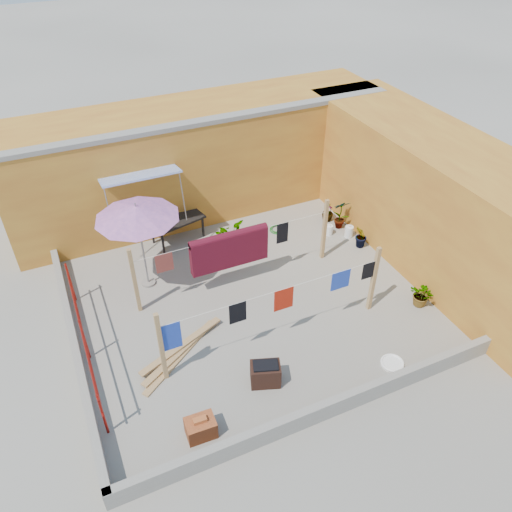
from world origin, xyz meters
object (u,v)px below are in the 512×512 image
object	(u,v)px
outdoor_table	(177,221)
brazier	(265,374)
patio_umbrella	(137,213)
water_jug_b	(329,230)
brick_stack	(201,428)
water_jug_a	(349,231)
green_hose	(278,229)
white_basin	(392,363)
plant_back_a	(229,236)

from	to	relation	value
outdoor_table	brazier	bearing A→B (deg)	-89.02
patio_umbrella	outdoor_table	distance (m)	2.51
patio_umbrella	water_jug_b	size ratio (longest dim) A/B	7.09
brick_stack	water_jug_a	bearing A→B (deg)	35.69
brick_stack	green_hose	distance (m)	6.90
outdoor_table	water_jug_a	size ratio (longest dim) A/B	4.25
water_jug_a	green_hose	xyz separation A→B (m)	(-1.71, 1.12, -0.13)
brazier	water_jug_a	size ratio (longest dim) A/B	1.86
brick_stack	water_jug_b	size ratio (longest dim) A/B	1.67
brazier	water_jug_b	size ratio (longest dim) A/B	2.07
outdoor_table	water_jug_a	bearing A→B (deg)	-22.56
brick_stack	white_basin	xyz separation A→B (m)	(4.23, -0.11, -0.16)
outdoor_table	patio_umbrella	bearing A→B (deg)	-129.92
water_jug_a	water_jug_b	size ratio (longest dim) A/B	1.11
water_jug_b	water_jug_a	bearing A→B (deg)	-35.13
white_basin	plant_back_a	world-z (taller)	plant_back_a
green_hose	water_jug_a	bearing A→B (deg)	-33.19
brick_stack	green_hose	world-z (taller)	brick_stack
outdoor_table	green_hose	xyz separation A→B (m)	(2.77, -0.74, -0.59)
brazier	water_jug_b	distance (m)	5.62
outdoor_table	water_jug_b	bearing A→B (deg)	-20.92
outdoor_table	white_basin	xyz separation A→B (m)	(2.74, -6.27, -0.58)
brick_stack	plant_back_a	size ratio (longest dim) A/B	0.67
patio_umbrella	plant_back_a	size ratio (longest dim) A/B	2.83
patio_umbrella	outdoor_table	bearing A→B (deg)	50.08
brazier	green_hose	size ratio (longest dim) A/B	1.48
white_basin	water_jug_b	world-z (taller)	water_jug_b
water_jug_a	outdoor_table	bearing A→B (deg)	157.44
white_basin	green_hose	world-z (taller)	white_basin
brick_stack	plant_back_a	xyz separation A→B (m)	(2.64, 5.15, 0.22)
white_basin	water_jug_a	world-z (taller)	water_jug_a
water_jug_b	patio_umbrella	bearing A→B (deg)	179.97
brick_stack	water_jug_a	xyz separation A→B (m)	(5.98, 4.30, -0.04)
outdoor_table	brick_stack	xyz separation A→B (m)	(-1.50, -6.16, -0.42)
patio_umbrella	white_basin	distance (m)	6.55
patio_umbrella	water_jug_a	xyz separation A→B (m)	(5.77, -0.33, -1.97)
water_jug_b	green_hose	xyz separation A→B (m)	(-1.25, 0.79, -0.12)
patio_umbrella	brazier	size ratio (longest dim) A/B	3.43
brick_stack	green_hose	size ratio (longest dim) A/B	1.19
water_jug_a	white_basin	bearing A→B (deg)	-111.62
brick_stack	plant_back_a	distance (m)	5.80
brazier	white_basin	distance (m)	2.74
brick_stack	white_basin	world-z (taller)	brick_stack
brick_stack	brazier	world-z (taller)	brazier
outdoor_table	green_hose	bearing A→B (deg)	-15.00
patio_umbrella	brick_stack	xyz separation A→B (m)	(-0.21, -4.62, -1.93)
white_basin	water_jug_a	distance (m)	4.74
outdoor_table	brazier	world-z (taller)	outdoor_table
water_jug_b	plant_back_a	size ratio (longest dim) A/B	0.40
brazier	brick_stack	bearing A→B (deg)	-159.57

